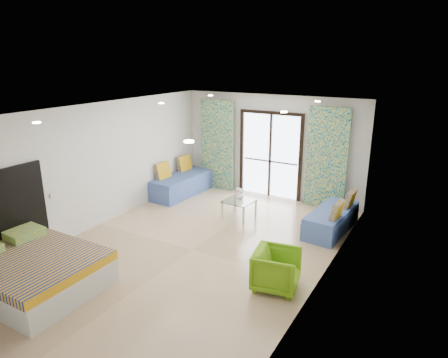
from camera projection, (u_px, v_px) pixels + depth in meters
The scene contains 22 objects.
floor at pixel (192, 250), 7.82m from camera, with size 5.00×7.50×0.01m, color tan, non-canonical shape.
ceiling at pixel (188, 111), 7.02m from camera, with size 5.00×7.50×0.01m, color silver, non-canonical shape.
wall_back at pixel (271, 146), 10.52m from camera, with size 5.00×0.01×2.70m, color silver, non-canonical shape.
wall_left at pixel (95, 167), 8.61m from camera, with size 0.01×7.50×2.70m, color silver, non-canonical shape.
wall_right at pixel (322, 209), 6.23m from camera, with size 0.01×7.50×2.70m, color silver, non-canonical shape.
balcony_door at pixel (270, 150), 10.53m from camera, with size 1.76×0.08×2.28m.
balcony_rail at pixel (270, 161), 10.63m from camera, with size 1.52×0.03×0.04m, color #595451.
curtain_left at pixel (217, 145), 11.14m from camera, with size 1.00×0.10×2.50m, color silver.
curtain_right at pixel (327, 159), 9.67m from camera, with size 1.00×0.10×2.50m, color silver.
downlight_a at pixel (37, 123), 6.04m from camera, with size 0.12×0.12×0.02m, color #FFE0B2.
downlight_b at pixel (189, 141), 4.71m from camera, with size 0.12×0.12×0.02m, color #FFE0B2.
downlight_c at pixel (161, 103), 8.52m from camera, with size 0.12×0.12×0.02m, color #FFE0B2.
downlight_d at pixel (284, 112), 7.19m from camera, with size 0.12×0.12×0.02m, color #FFE0B2.
downlight_e at pixel (210, 95), 10.18m from camera, with size 0.12×0.12×0.02m, color #FFE0B2.
downlight_f at pixel (318, 101), 8.85m from camera, with size 0.12×0.12×0.02m, color #FFE0B2.
switch_plate at pixel (53, 195), 7.75m from camera, with size 0.02×0.10×0.10m, color silver.
bed at pixel (33, 271), 6.46m from camera, with size 2.08×1.69×0.72m.
daybed_left at pixel (181, 184), 10.89m from camera, with size 0.85×1.98×0.96m.
daybed_right at pixel (332, 219), 8.60m from camera, with size 0.81×1.77×0.85m.
coffee_table at pixel (239, 202), 9.26m from camera, with size 0.69×0.69×0.75m.
vase at pixel (240, 196), 9.28m from camera, with size 0.16×0.17×0.16m, color white.
armchair at pixel (277, 268), 6.44m from camera, with size 0.71×0.66×0.73m, color #6CA915.
Camera 1 is at (4.07, -5.80, 3.64)m, focal length 32.00 mm.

